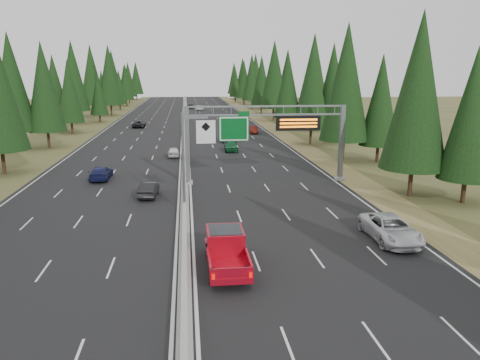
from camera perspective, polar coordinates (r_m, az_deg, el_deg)
name	(u,v)px	position (r m, az deg, el deg)	size (l,w,h in m)	color
road	(185,131)	(92.06, -6.74, 5.99)	(32.00, 260.00, 0.08)	black
shoulder_right	(275,129)	(93.71, 4.27, 6.16)	(3.60, 260.00, 0.06)	olive
shoulder_left	(91,132)	(93.83, -17.73, 5.59)	(3.60, 260.00, 0.06)	#434620
median_barrier	(185,129)	(92.02, -6.75, 6.23)	(0.70, 260.00, 0.85)	gray
sign_gantry	(272,132)	(47.43, 3.97, 5.90)	(16.75, 0.98, 7.80)	slate
hov_sign_pole	(191,156)	(36.92, -6.03, 2.98)	(2.80, 0.50, 8.00)	slate
tree_row_right	(312,83)	(83.71, 8.76, 11.65)	(11.66, 239.96, 18.77)	black
tree_row_left	(31,83)	(75.61, -24.10, 10.69)	(11.83, 241.33, 18.58)	black
silver_minivan	(391,229)	(33.04, 17.89, -5.66)	(2.69, 5.83, 1.62)	silver
red_pickup	(226,247)	(27.43, -1.73, -8.14)	(2.24, 6.27, 2.04)	black
car_ahead_green	(231,146)	(67.26, -1.09, 4.22)	(1.83, 4.55, 1.55)	#14582D
car_ahead_dkred	(254,130)	(87.00, 1.67, 6.14)	(1.39, 3.99, 1.31)	#54120C
car_ahead_dkgrey	(228,137)	(76.28, -1.52, 5.27)	(2.19, 5.39, 1.56)	black
car_ahead_white	(200,108)	(141.74, -4.95, 8.76)	(2.31, 5.01, 1.39)	white
car_ahead_far	(191,106)	(148.41, -6.03, 8.94)	(1.74, 4.34, 1.48)	black
car_onc_near	(149,189)	(43.17, -11.07, -1.11)	(1.45, 4.15, 1.37)	black
car_onc_blue	(101,173)	(51.36, -16.58, 0.84)	(1.94, 4.77, 1.38)	#151A4B
car_onc_white	(173,152)	(63.26, -8.12, 3.41)	(1.50, 3.73, 1.27)	white
car_onc_far	(139,124)	(98.92, -12.20, 6.72)	(2.40, 5.20, 1.45)	black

